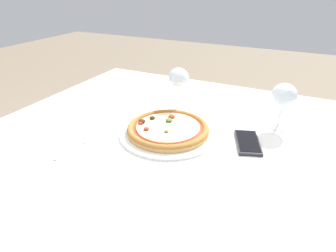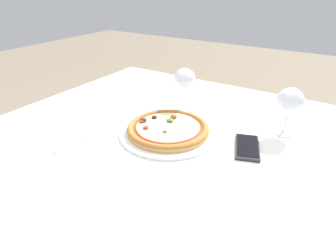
# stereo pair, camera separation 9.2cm
# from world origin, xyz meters

# --- Properties ---
(dining_table) EXTENTS (1.26, 1.17, 0.73)m
(dining_table) POSITION_xyz_m (0.00, 0.00, 0.65)
(dining_table) COLOR #997047
(dining_table) RESTS_ON ground_plane
(pizza_plate) EXTENTS (0.32, 0.32, 0.04)m
(pizza_plate) POSITION_xyz_m (-0.02, 0.02, 0.74)
(pizza_plate) COLOR white
(pizza_plate) RESTS_ON dining_table
(fork) EXTENTS (0.03, 0.17, 0.00)m
(fork) POSITION_xyz_m (-0.24, -0.18, 0.73)
(fork) COLOR silver
(fork) RESTS_ON dining_table
(wine_glass_far_left) EXTENTS (0.08, 0.08, 0.17)m
(wine_glass_far_left) POSITION_xyz_m (-0.07, 0.22, 0.84)
(wine_glass_far_left) COLOR silver
(wine_glass_far_left) RESTS_ON dining_table
(wine_glass_far_right) EXTENTS (0.08, 0.08, 0.16)m
(wine_glass_far_right) POSITION_xyz_m (0.30, 0.23, 0.84)
(wine_glass_far_right) COLOR silver
(wine_glass_far_right) RESTS_ON dining_table
(cell_phone) EXTENTS (0.11, 0.16, 0.01)m
(cell_phone) POSITION_xyz_m (0.23, 0.07, 0.73)
(cell_phone) COLOR #232328
(cell_phone) RESTS_ON dining_table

